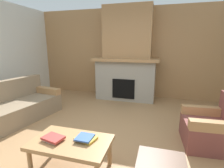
{
  "coord_description": "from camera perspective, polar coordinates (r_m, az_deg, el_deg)",
  "views": [
    {
      "loc": [
        0.98,
        -2.39,
        1.61
      ],
      "look_at": [
        -0.02,
        1.1,
        0.77
      ],
      "focal_mm": 27.46,
      "sensor_mm": 36.0,
      "label": 1
    }
  ],
  "objects": [
    {
      "name": "armchair",
      "position": [
        3.27,
        30.33,
        -12.68
      ],
      "size": [
        0.8,
        0.8,
        0.85
      ],
      "color": "brown",
      "rests_on": "ground"
    },
    {
      "name": "wall_back_wood_panel",
      "position": [
        5.49,
        5.65,
        10.19
      ],
      "size": [
        6.0,
        0.12,
        2.7
      ],
      "primitive_type": "cube",
      "color": "#A87A4C",
      "rests_on": "ground"
    },
    {
      "name": "book_stack_near_edge",
      "position": [
        2.39,
        -18.89,
        -16.7
      ],
      "size": [
        0.29,
        0.26,
        0.05
      ],
      "color": "beige",
      "rests_on": "coffee_table"
    },
    {
      "name": "coffee_table",
      "position": [
        2.36,
        -13.48,
        -18.99
      ],
      "size": [
        1.0,
        0.6,
        0.43
      ],
      "color": "#A87A4C",
      "rests_on": "ground"
    },
    {
      "name": "fireplace",
      "position": [
        5.13,
        4.85,
        7.93
      ],
      "size": [
        1.9,
        0.82,
        2.7
      ],
      "color": "gray",
      "rests_on": "ground"
    },
    {
      "name": "book_stack_center",
      "position": [
        2.31,
        -8.82,
        -17.34
      ],
      "size": [
        0.29,
        0.25,
        0.05
      ],
      "color": "gold",
      "rests_on": "coffee_table"
    },
    {
      "name": "couch",
      "position": [
        4.3,
        -29.4,
        -6.75
      ],
      "size": [
        1.14,
        1.92,
        0.85
      ],
      "color": "#847056",
      "rests_on": "ground"
    },
    {
      "name": "ground",
      "position": [
        3.05,
        -5.69,
        -19.04
      ],
      "size": [
        9.0,
        9.0,
        0.0
      ],
      "primitive_type": "plane",
      "color": "#9E754C"
    }
  ]
}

